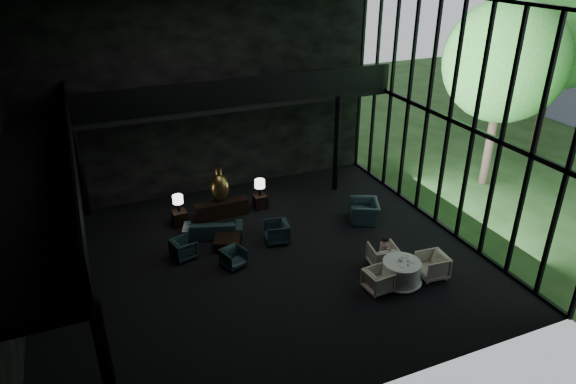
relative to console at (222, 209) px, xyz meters
name	(u,v)px	position (x,y,z in m)	size (l,w,h in m)	color
floor	(261,262)	(0.32, -3.46, -0.32)	(14.00, 12.00, 0.02)	black
ceiling	(254,4)	(0.32, -3.46, 7.68)	(14.00, 12.00, 0.02)	black
wall_back	(206,97)	(0.32, 2.54, 3.68)	(14.00, 0.04, 8.00)	black
wall_front	(361,249)	(0.32, -9.46, 3.68)	(14.00, 0.04, 8.00)	black
curtain_wall	(450,119)	(7.27, -3.46, 3.68)	(0.20, 12.00, 8.00)	black
mezzanine_left	(35,181)	(-5.68, -3.46, 3.68)	(2.00, 12.00, 0.25)	black
mezzanine_back	(238,100)	(1.32, 1.54, 3.68)	(12.00, 2.00, 0.25)	black
railing_left	(73,153)	(-4.68, -3.46, 4.28)	(0.06, 12.00, 1.00)	black
railing_back	(246,91)	(1.32, 0.54, 4.28)	(12.00, 0.06, 1.00)	black
column_nw	(80,166)	(-4.68, 2.24, 1.68)	(0.24, 0.24, 4.00)	black
column_ne	(337,144)	(5.12, 0.54, 1.68)	(0.24, 0.24, 4.00)	black
tree_near	(505,62)	(11.32, -1.46, 4.91)	(4.80, 4.80, 7.65)	#382D23
tree_far	(561,27)	(16.32, 0.54, 5.67)	(5.60, 5.60, 8.80)	#382D23
console	(222,209)	(0.00, 0.00, 0.00)	(2.01, 0.46, 0.64)	black
bronze_urn	(219,187)	(0.00, 0.13, 0.88)	(0.70, 0.70, 1.31)	brown
side_table_left	(180,218)	(-1.60, 0.00, -0.04)	(0.51, 0.51, 0.57)	black
table_lamp_left	(178,200)	(-1.60, 0.02, 0.70)	(0.38, 0.38, 0.64)	black
side_table_right	(260,201)	(1.60, 0.13, -0.05)	(0.49, 0.49, 0.54)	black
table_lamp_right	(260,184)	(1.60, 0.12, 0.70)	(0.40, 0.40, 0.66)	black
sofa	(213,226)	(-0.68, -1.25, 0.09)	(2.11, 0.62, 0.82)	#203236
lounge_armchair_west	(184,248)	(-1.94, -2.24, 0.04)	(0.70, 0.66, 0.72)	#24333D
lounge_armchair_east	(277,231)	(1.26, -2.49, 0.11)	(0.84, 0.79, 0.87)	#1A3139
lounge_armchair_south	(234,258)	(-0.58, -3.37, 0.00)	(0.62, 0.58, 0.64)	black
window_armchair	(364,207)	(4.84, -2.35, 0.25)	(1.30, 0.84, 1.14)	black
coffee_table	(227,242)	(-0.43, -2.19, -0.13)	(0.87, 0.87, 0.39)	black
dining_table	(401,274)	(3.87, -6.20, 0.01)	(1.32, 1.32, 0.75)	white
dining_chair_north	(383,254)	(3.84, -5.21, 0.15)	(0.91, 0.85, 0.94)	tan
dining_chair_east	(432,263)	(4.95, -6.29, 0.15)	(0.92, 0.86, 0.95)	#A69E85
dining_chair_west	(378,280)	(3.02, -6.26, 0.06)	(0.74, 0.69, 0.76)	tan
child	(384,246)	(3.86, -5.22, 0.43)	(0.29, 0.29, 0.62)	pink
plate_a	(402,266)	(3.75, -6.37, 0.44)	(0.22, 0.22, 0.01)	white
plate_b	(405,257)	(4.12, -5.99, 0.44)	(0.24, 0.24, 0.02)	white
saucer	(412,262)	(4.14, -6.33, 0.44)	(0.16, 0.16, 0.01)	white
coffee_cup	(408,260)	(4.06, -6.24, 0.47)	(0.08, 0.08, 0.06)	white
cereal_bowl	(400,259)	(3.87, -6.11, 0.47)	(0.16, 0.16, 0.08)	white
cream_pot	(408,265)	(3.92, -6.43, 0.46)	(0.06, 0.06, 0.07)	#99999E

